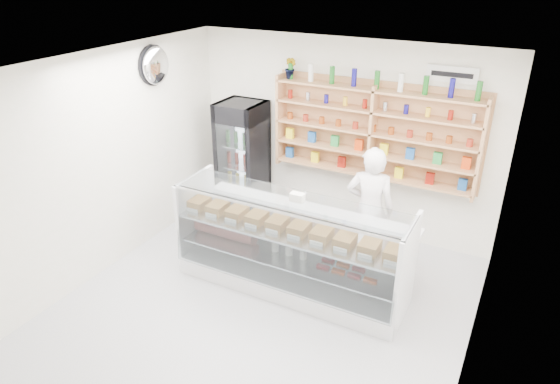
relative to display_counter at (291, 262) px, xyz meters
The scene contains 8 objects.
room 1.28m from the display_counter, 97.78° to the right, with size 5.00×5.00×5.00m.
display_counter is the anchor object (origin of this frame).
shop_worker 1.21m from the display_counter, 52.26° to the left, with size 0.61×0.40×1.68m, color white.
drinks_cooler 2.19m from the display_counter, 137.65° to the left, with size 0.66×0.64×1.81m.
wall_shelving 2.09m from the display_counter, 76.11° to the left, with size 2.84×0.28×1.33m.
potted_plant 2.72m from the display_counter, 117.48° to the left, with size 0.17×0.14×0.31m, color #1E6626.
security_mirror 3.13m from the display_counter, 167.84° to the left, with size 0.15×0.50×0.50m, color silver.
wall_sign 3.04m from the display_counter, 53.47° to the left, with size 0.62×0.03×0.20m, color white.
Camera 1 is at (2.38, -3.94, 3.78)m, focal length 32.00 mm.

